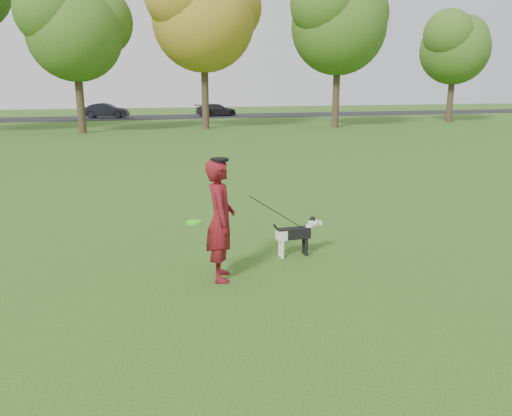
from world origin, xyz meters
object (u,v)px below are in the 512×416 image
object	(u,v)px
man	(220,220)
car_right	(216,110)
car_mid	(106,111)
dog	(297,232)

from	to	relation	value
man	car_right	xyz separation A→B (m)	(8.77, 40.50, -0.34)
car_mid	car_right	world-z (taller)	car_mid
man	car_right	distance (m)	41.44
man	car_right	bearing A→B (deg)	-2.00
car_mid	car_right	xyz separation A→B (m)	(10.15, 0.00, -0.08)
car_right	car_mid	bearing A→B (deg)	74.72
dog	car_right	world-z (taller)	car_right
car_mid	car_right	bearing A→B (deg)	-76.72
car_mid	dog	bearing A→B (deg)	-162.57
dog	car_mid	size ratio (longest dim) A/B	0.23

